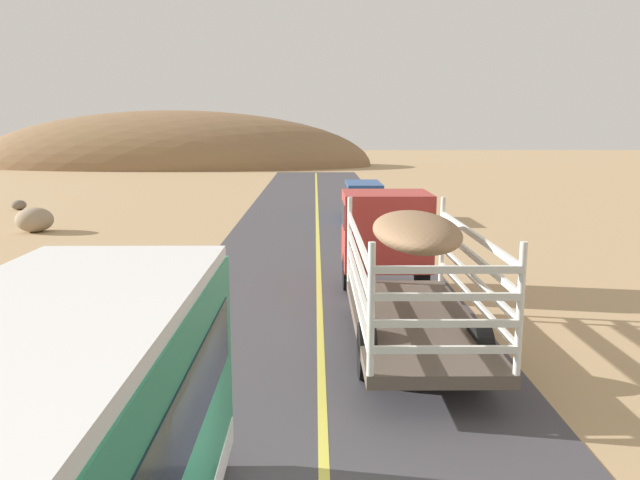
# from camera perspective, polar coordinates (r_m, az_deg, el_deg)

# --- Properties ---
(livestock_truck) EXTENTS (2.53, 9.70, 3.02)m
(livestock_truck) POSITION_cam_1_polar(r_m,az_deg,el_deg) (16.46, 6.81, -0.41)
(livestock_truck) COLOR #B2332D
(livestock_truck) RESTS_ON road_surface
(car_far) EXTENTS (1.90, 4.62, 1.93)m
(car_far) POSITION_cam_1_polar(r_m,az_deg,el_deg) (32.73, 3.92, 3.72)
(car_far) COLOR #264C8C
(car_far) RESTS_ON road_surface
(boulder_near_shoulder) EXTENTS (0.85, 0.77, 0.57)m
(boulder_near_shoulder) POSITION_cam_1_polar(r_m,az_deg,el_deg) (40.63, -25.56, 2.88)
(boulder_near_shoulder) COLOR #756656
(boulder_near_shoulder) RESTS_ON ground
(boulder_mid_field) EXTENTS (1.69, 1.55, 1.13)m
(boulder_mid_field) POSITION_cam_1_polar(r_m,az_deg,el_deg) (31.80, -24.39, 1.68)
(boulder_mid_field) COLOR gray
(boulder_mid_field) RESTS_ON ground
(distant_hill) EXTENTS (47.77, 19.90, 13.23)m
(distant_hill) POSITION_cam_1_polar(r_m,az_deg,el_deg) (78.68, -13.10, 6.53)
(distant_hill) COLOR olive
(distant_hill) RESTS_ON ground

